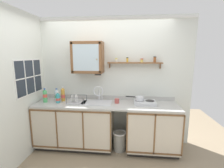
# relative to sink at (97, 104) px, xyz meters

# --- Properties ---
(floor) EXTENTS (5.75, 5.75, 0.00)m
(floor) POSITION_rel_sink_xyz_m (0.18, -0.33, -0.89)
(floor) COLOR gray
(floor) RESTS_ON ground
(back_wall) EXTENTS (3.35, 0.07, 2.57)m
(back_wall) POSITION_rel_sink_xyz_m (0.18, 0.30, 0.40)
(back_wall) COLOR silver
(back_wall) RESTS_ON ground
(side_wall_left) EXTENTS (0.05, 3.41, 2.57)m
(side_wall_left) POSITION_rel_sink_xyz_m (-1.22, -0.63, 0.39)
(side_wall_left) COLOR silver
(side_wall_left) RESTS_ON ground
(lower_cabinet_run) EXTENTS (1.51, 0.64, 0.88)m
(lower_cabinet_run) POSITION_rel_sink_xyz_m (-0.44, -0.04, -0.45)
(lower_cabinet_run) COLOR black
(lower_cabinet_run) RESTS_ON ground
(lower_cabinet_run_right) EXTENTS (0.96, 0.64, 0.88)m
(lower_cabinet_run_right) POSITION_rel_sink_xyz_m (1.06, -0.04, -0.45)
(lower_cabinet_run_right) COLOR black
(lower_cabinet_run_right) RESTS_ON ground
(countertop) EXTENTS (2.71, 0.66, 0.03)m
(countertop) POSITION_rel_sink_xyz_m (0.18, -0.04, 0.01)
(countertop) COLOR #B2B2AD
(countertop) RESTS_ON lower_cabinet_run
(backsplash) EXTENTS (2.71, 0.02, 0.08)m
(backsplash) POSITION_rel_sink_xyz_m (0.18, 0.27, 0.06)
(backsplash) COLOR #B2B2AD
(backsplash) RESTS_ON countertop
(sink) EXTENTS (0.57, 0.42, 0.44)m
(sink) POSITION_rel_sink_xyz_m (0.00, 0.00, 0.00)
(sink) COLOR silver
(sink) RESTS_ON countertop
(hot_plate_stove) EXTENTS (0.40, 0.28, 0.07)m
(hot_plate_stove) POSITION_rel_sink_xyz_m (0.92, -0.01, 0.05)
(hot_plate_stove) COLOR silver
(hot_plate_stove) RESTS_ON countertop
(saucepan) EXTENTS (0.35, 0.17, 0.08)m
(saucepan) POSITION_rel_sink_xyz_m (0.81, 0.01, 0.13)
(saucepan) COLOR silver
(saucepan) RESTS_ON hot_plate_stove
(bottle_water_clear_0) EXTENTS (0.08, 0.08, 0.26)m
(bottle_water_clear_0) POSITION_rel_sink_xyz_m (-0.83, 0.03, 0.13)
(bottle_water_clear_0) COLOR silver
(bottle_water_clear_0) RESTS_ON countertop
(bottle_juice_amber_1) EXTENTS (0.08, 0.08, 0.29)m
(bottle_juice_amber_1) POSITION_rel_sink_xyz_m (-0.70, 0.04, 0.15)
(bottle_juice_amber_1) COLOR gold
(bottle_juice_amber_1) RESTS_ON countertop
(bottle_detergent_teal_2) EXTENTS (0.08, 0.08, 0.22)m
(bottle_detergent_teal_2) POSITION_rel_sink_xyz_m (-0.75, -0.08, 0.11)
(bottle_detergent_teal_2) COLOR teal
(bottle_detergent_teal_2) RESTS_ON countertop
(bottle_soda_green_3) EXTENTS (0.08, 0.08, 0.27)m
(bottle_soda_green_3) POSITION_rel_sink_xyz_m (-1.02, -0.07, 0.15)
(bottle_soda_green_3) COLOR #4CB266
(bottle_soda_green_3) RESTS_ON countertop
(dish_rack) EXTENTS (0.35, 0.26, 0.16)m
(dish_rack) POSITION_rel_sink_xyz_m (-0.40, -0.04, 0.05)
(dish_rack) COLOR #B2B2B7
(dish_rack) RESTS_ON countertop
(mug) EXTENTS (0.09, 0.12, 0.09)m
(mug) POSITION_rel_sink_xyz_m (0.39, 0.01, 0.06)
(mug) COLOR #B24C47
(mug) RESTS_ON countertop
(wall_cabinet) EXTENTS (0.60, 0.34, 0.60)m
(wall_cabinet) POSITION_rel_sink_xyz_m (-0.19, 0.12, 0.89)
(wall_cabinet) COLOR brown
(spice_shelf) EXTENTS (1.06, 0.14, 0.23)m
(spice_shelf) POSITION_rel_sink_xyz_m (0.73, 0.21, 0.79)
(spice_shelf) COLOR brown
(warning_sign) EXTENTS (0.16, 0.01, 0.20)m
(warning_sign) POSITION_rel_sink_xyz_m (-0.03, 0.27, 0.58)
(warning_sign) COLOR silver
(window) EXTENTS (0.03, 0.77, 0.65)m
(window) POSITION_rel_sink_xyz_m (-1.19, -0.25, 0.54)
(window) COLOR #262D38
(trash_bin) EXTENTS (0.26, 0.26, 0.37)m
(trash_bin) POSITION_rel_sink_xyz_m (0.45, -0.11, -0.70)
(trash_bin) COLOR gray
(trash_bin) RESTS_ON ground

